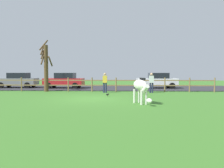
# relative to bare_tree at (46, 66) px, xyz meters

# --- Properties ---
(ground_plane) EXTENTS (60.00, 60.00, 0.00)m
(ground_plane) POSITION_rel_bare_tree_xyz_m (4.62, -5.00, -2.21)
(ground_plane) COLOR #3D7528
(parking_asphalt) EXTENTS (28.00, 7.40, 0.05)m
(parking_asphalt) POSITION_rel_bare_tree_xyz_m (4.62, 4.30, -2.18)
(parking_asphalt) COLOR #2D2D33
(parking_asphalt) RESTS_ON ground_plane
(paddock_fence) EXTENTS (20.95, 0.11, 1.23)m
(paddock_fence) POSITION_rel_bare_tree_xyz_m (4.05, -0.00, -1.50)
(paddock_fence) COLOR olive
(paddock_fence) RESTS_ON ground_plane
(bare_tree) EXTENTS (1.10, 1.08, 4.56)m
(bare_tree) POSITION_rel_bare_tree_xyz_m (0.00, 0.00, 0.00)
(bare_tree) COLOR #513A23
(bare_tree) RESTS_ON ground_plane
(zebra) EXTENTS (1.05, 1.81, 1.41)m
(zebra) POSITION_rel_bare_tree_xyz_m (7.69, -7.16, -1.28)
(zebra) COLOR white
(zebra) RESTS_ON ground_plane
(crow_on_grass) EXTENTS (0.21, 0.10, 0.20)m
(crow_on_grass) POSITION_rel_bare_tree_xyz_m (5.64, -3.57, -2.08)
(crow_on_grass) COLOR black
(crow_on_grass) RESTS_ON ground_plane
(parked_car_white) EXTENTS (4.05, 1.99, 1.56)m
(parked_car_white) POSITION_rel_bare_tree_xyz_m (10.22, 3.71, -1.36)
(parked_car_white) COLOR white
(parked_car_white) RESTS_ON parking_asphalt
(parked_car_red) EXTENTS (4.04, 1.95, 1.56)m
(parked_car_red) POSITION_rel_bare_tree_xyz_m (0.70, 3.44, -1.36)
(parked_car_red) COLOR red
(parked_car_red) RESTS_ON parking_asphalt
(parked_car_grey) EXTENTS (4.06, 1.99, 1.56)m
(parked_car_grey) POSITION_rel_bare_tree_xyz_m (-4.32, 3.70, -1.36)
(parked_car_grey) COLOR slate
(parked_car_grey) RESTS_ON parking_asphalt
(visitor_left_of_tree) EXTENTS (0.36, 0.23, 1.64)m
(visitor_left_of_tree) POSITION_rel_bare_tree_xyz_m (9.06, -0.81, -1.30)
(visitor_left_of_tree) COLOR #232847
(visitor_left_of_tree) RESTS_ON ground_plane
(visitor_right_of_tree) EXTENTS (0.36, 0.22, 1.64)m
(visitor_right_of_tree) POSITION_rel_bare_tree_xyz_m (5.24, -0.87, -1.30)
(visitor_right_of_tree) COLOR #232847
(visitor_right_of_tree) RESTS_ON ground_plane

